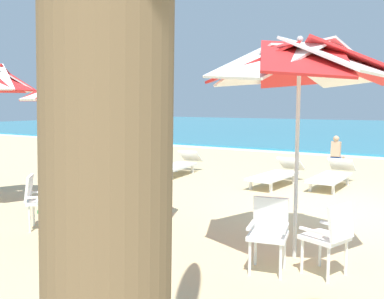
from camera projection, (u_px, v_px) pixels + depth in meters
The scene contains 11 objects.
ground_plane at pixel (344, 213), 7.74m from camera, with size 80.00×80.00×0.00m, color #D3B784.
beach_umbrella_0 at pixel (299, 65), 5.21m from camera, with size 2.47×2.47×2.81m.
plastic_chair_0 at pixel (330, 234), 4.83m from camera, with size 0.58×0.56×0.87m.
plastic_chair_1 at pixel (269, 229), 5.02m from camera, with size 0.53×0.55×0.87m.
beach_umbrella_1 at pixel (99, 87), 6.44m from camera, with size 2.31×2.31×2.60m.
plastic_chair_2 at pixel (62, 205), 6.25m from camera, with size 0.53×0.56×0.87m.
plastic_chair_3 at pixel (38, 198), 6.71m from camera, with size 0.63×0.63×0.87m.
sun_lounger_1 at pixel (332, 175), 10.14m from camera, with size 0.69×2.16×0.62m.
sun_lounger_2 at pixel (277, 174), 10.35m from camera, with size 0.80×2.19×0.62m.
sun_lounger_3 at pixel (177, 165), 11.89m from camera, with size 0.86×2.20×0.62m.
beachgoer_seated at pixel (337, 154), 14.49m from camera, with size 0.30×0.93×0.92m.
Camera 1 is at (1.63, -7.90, 1.98)m, focal length 39.62 mm.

